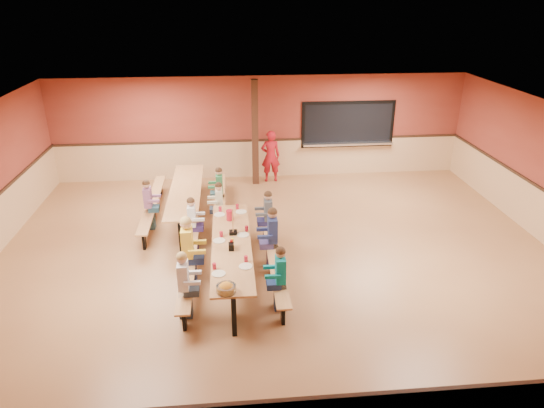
{
  "coord_description": "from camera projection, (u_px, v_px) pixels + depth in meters",
  "views": [
    {
      "loc": [
        -0.96,
        -8.86,
        5.19
      ],
      "look_at": [
        -0.11,
        0.24,
        1.15
      ],
      "focal_mm": 32.0,
      "sensor_mm": 36.0,
      "label": 1
    }
  ],
  "objects": [
    {
      "name": "seated_child_navy_right",
      "position": [
        273.0,
        238.0,
        9.71
      ],
      "size": [
        0.4,
        0.33,
        1.28
      ],
      "primitive_type": null,
      "color": "navy",
      "rests_on": "ground"
    },
    {
      "name": "seated_child_char_right",
      "position": [
        268.0,
        218.0,
        10.66
      ],
      "size": [
        0.37,
        0.3,
        1.21
      ],
      "primitive_type": null,
      "color": "#45494F",
      "rests_on": "ground"
    },
    {
      "name": "seated_child_white_left",
      "position": [
        184.0,
        285.0,
        8.19
      ],
      "size": [
        0.38,
        0.31,
        1.23
      ],
      "primitive_type": null,
      "color": "silver",
      "rests_on": "ground"
    },
    {
      "name": "seated_child_purple_sec",
      "position": [
        149.0,
        205.0,
        11.3
      ],
      "size": [
        0.37,
        0.3,
        1.2
      ],
      "primitive_type": null,
      "color": "#89537B",
      "rests_on": "ground"
    },
    {
      "name": "room_envelope",
      "position": [
        278.0,
        229.0,
        9.97
      ],
      "size": [
        12.04,
        10.04,
        3.02
      ],
      "color": "maroon",
      "rests_on": "ground"
    },
    {
      "name": "table_paddle",
      "position": [
        233.0,
        228.0,
        9.61
      ],
      "size": [
        0.16,
        0.16,
        0.56
      ],
      "color": "black",
      "rests_on": "cafeteria_table_main"
    },
    {
      "name": "cafeteria_table_second",
      "position": [
        186.0,
        197.0,
        11.91
      ],
      "size": [
        1.91,
        3.7,
        0.74
      ],
      "color": "#B07846",
      "rests_on": "ground"
    },
    {
      "name": "cafeteria_table_main",
      "position": [
        232.0,
        253.0,
        9.4
      ],
      "size": [
        1.91,
        3.7,
        0.74
      ],
      "color": "#B07846",
      "rests_on": "ground"
    },
    {
      "name": "napkin_dispenser",
      "position": [
        231.0,
        247.0,
        9.04
      ],
      "size": [
        0.1,
        0.14,
        0.13
      ],
      "primitive_type": "cube",
      "color": "black",
      "rests_on": "cafeteria_table_main"
    },
    {
      "name": "seated_child_green_sec",
      "position": [
        220.0,
        191.0,
        12.11
      ],
      "size": [
        0.36,
        0.29,
        1.19
      ],
      "primitive_type": null,
      "color": "#317A48",
      "rests_on": "ground"
    },
    {
      "name": "condiment_ketchup",
      "position": [
        232.0,
        244.0,
        9.1
      ],
      "size": [
        0.06,
        0.06,
        0.17
      ],
      "primitive_type": "cylinder",
      "color": "#B2140F",
      "rests_on": "cafeteria_table_main"
    },
    {
      "name": "kitchen_pass_through",
      "position": [
        348.0,
        126.0,
        14.38
      ],
      "size": [
        2.78,
        0.28,
        1.38
      ],
      "color": "black",
      "rests_on": "ground"
    },
    {
      "name": "seated_child_tan_sec",
      "position": [
        219.0,
        207.0,
        11.26
      ],
      "size": [
        0.35,
        0.29,
        1.17
      ],
      "primitive_type": null,
      "color": "beige",
      "rests_on": "ground"
    },
    {
      "name": "chip_bowl",
      "position": [
        226.0,
        288.0,
        7.77
      ],
      "size": [
        0.32,
        0.32,
        0.15
      ],
      "primitive_type": null,
      "color": "#FF9C28",
      "rests_on": "cafeteria_table_main"
    },
    {
      "name": "seated_child_grey_left",
      "position": [
        192.0,
        224.0,
        10.4
      ],
      "size": [
        0.36,
        0.29,
        1.19
      ],
      "primitive_type": null,
      "color": "silver",
      "rests_on": "ground"
    },
    {
      "name": "punch_pitcher",
      "position": [
        230.0,
        215.0,
        10.2
      ],
      "size": [
        0.16,
        0.16,
        0.22
      ],
      "primitive_type": "cylinder",
      "color": "#AD172A",
      "rests_on": "cafeteria_table_main"
    },
    {
      "name": "condiment_mustard",
      "position": [
        232.0,
        242.0,
        9.15
      ],
      "size": [
        0.06,
        0.06,
        0.17
      ],
      "primitive_type": "cylinder",
      "color": "yellow",
      "rests_on": "cafeteria_table_main"
    },
    {
      "name": "seated_adult_yellow",
      "position": [
        188.0,
        251.0,
        9.14
      ],
      "size": [
        0.45,
        0.37,
        1.37
      ],
      "primitive_type": null,
      "color": "yellow",
      "rests_on": "ground"
    },
    {
      "name": "standing_woman",
      "position": [
        271.0,
        156.0,
        14.1
      ],
      "size": [
        0.57,
        0.39,
        1.53
      ],
      "primitive_type": "imported",
      "rotation": [
        0.0,
        0.0,
        3.18
      ],
      "color": "#AA131E",
      "rests_on": "ground"
    },
    {
      "name": "place_settings",
      "position": [
        231.0,
        240.0,
        9.29
      ],
      "size": [
        0.65,
        3.3,
        0.11
      ],
      "primitive_type": null,
      "color": "beige",
      "rests_on": "cafeteria_table_main"
    },
    {
      "name": "seated_child_teal_right",
      "position": [
        280.0,
        279.0,
        8.4
      ],
      "size": [
        0.37,
        0.3,
        1.21
      ],
      "primitive_type": null,
      "color": "#0B8288",
      "rests_on": "ground"
    },
    {
      "name": "structural_post",
      "position": [
        255.0,
        133.0,
        13.63
      ],
      "size": [
        0.18,
        0.18,
        3.0
      ],
      "primitive_type": "cube",
      "color": "#321B10",
      "rests_on": "ground"
    },
    {
      "name": "ground",
      "position": [
        278.0,
        258.0,
        10.25
      ],
      "size": [
        12.0,
        12.0,
        0.0
      ],
      "primitive_type": "plane",
      "color": "brown",
      "rests_on": "ground"
    }
  ]
}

